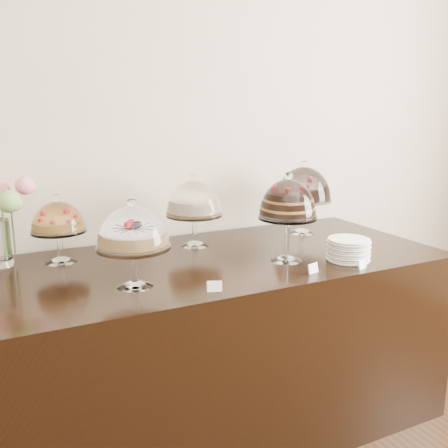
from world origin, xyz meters
name	(u,v)px	position (x,y,z in m)	size (l,w,h in m)	color
wall_back	(163,130)	(0.00, 3.00, 1.50)	(5.00, 0.04, 3.00)	beige
display_counter	(220,342)	(0.08, 2.45, 0.45)	(2.20, 1.00, 0.90)	black
cake_stand_sugar_sponge	(133,231)	(-0.40, 2.24, 1.13)	(0.30, 0.30, 0.37)	white
cake_stand_choco_layer	(288,202)	(0.35, 2.26, 1.18)	(0.28, 0.28, 0.43)	white
cake_stand_cheesecake	(194,202)	(0.06, 2.71, 1.14)	(0.30, 0.30, 0.38)	white
cake_stand_dark_choco	(304,187)	(0.74, 2.69, 1.17)	(0.33, 0.33, 0.42)	white
cake_stand_fruit_tart	(58,220)	(-0.62, 2.72, 1.10)	(0.26, 0.26, 0.33)	white
plate_stack	(349,249)	(0.62, 2.14, 0.95)	(0.20, 0.20, 0.10)	white
price_card_left	(215,286)	(-0.14, 2.04, 0.92)	(0.06, 0.01, 0.04)	white
price_card_right	(362,264)	(0.59, 2.00, 0.92)	(0.06, 0.01, 0.04)	white
price_card_extra	(313,268)	(0.36, 2.05, 0.92)	(0.06, 0.01, 0.04)	white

